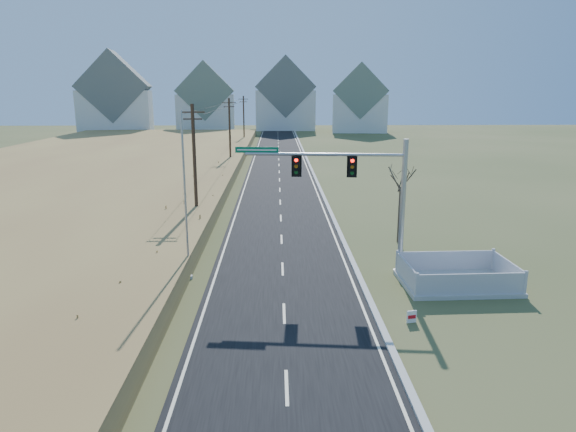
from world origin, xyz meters
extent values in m
plane|color=#414C24|center=(0.00, 0.00, 0.00)|extent=(260.00, 260.00, 0.00)
cube|color=black|center=(0.00, 50.00, 0.03)|extent=(8.00, 180.00, 0.06)
cube|color=#B2AFA8|center=(4.15, 50.00, 0.09)|extent=(0.30, 180.00, 0.18)
cube|color=#A28C49|center=(-24.00, 40.00, 0.65)|extent=(38.00, 110.00, 1.30)
cylinder|color=#422D1E|center=(-6.50, 15.00, 4.50)|extent=(0.26, 0.26, 9.00)
cube|color=#422D1E|center=(-6.50, 15.00, 8.40)|extent=(1.80, 0.10, 0.10)
cube|color=#422D1E|center=(-6.50, 15.00, 7.90)|extent=(1.40, 0.10, 0.10)
cylinder|color=#422D1E|center=(-6.50, 45.00, 4.50)|extent=(0.26, 0.26, 9.00)
cube|color=#422D1E|center=(-6.50, 45.00, 8.40)|extent=(1.80, 0.10, 0.10)
cube|color=#422D1E|center=(-6.50, 45.00, 7.90)|extent=(1.40, 0.10, 0.10)
cylinder|color=#422D1E|center=(-6.50, 75.00, 4.50)|extent=(0.26, 0.26, 9.00)
cube|color=#422D1E|center=(-6.50, 75.00, 8.40)|extent=(1.80, 0.10, 0.10)
cube|color=#422D1E|center=(-6.50, 75.00, 7.90)|extent=(1.40, 0.10, 0.10)
cube|color=white|center=(-38.00, 100.00, 5.00)|extent=(17.38, 13.12, 10.00)
cube|color=slate|center=(-38.00, 100.00, 10.90)|extent=(17.69, 13.38, 16.29)
cube|color=white|center=(-18.00, 108.00, 4.50)|extent=(14.66, 10.95, 9.00)
cube|color=slate|center=(-18.00, 108.00, 9.90)|extent=(14.93, 11.17, 14.26)
cube|color=white|center=(2.00, 112.00, 5.00)|extent=(15.00, 10.00, 10.00)
cube|color=slate|center=(2.00, 112.00, 10.90)|extent=(15.27, 10.20, 15.27)
cube|color=white|center=(20.00, 104.00, 4.50)|extent=(13.87, 10.31, 9.00)
cube|color=slate|center=(20.00, 104.00, 9.90)|extent=(14.12, 10.51, 13.24)
cylinder|color=#9EA0A5|center=(6.50, 3.26, 0.11)|extent=(0.64, 0.64, 0.21)
cylinder|color=#9EA0A5|center=(6.50, 3.26, 3.74)|extent=(0.28, 0.28, 7.48)
cylinder|color=#9EA0A5|center=(2.25, 3.67, 6.62)|extent=(8.52, 1.00, 0.17)
cube|color=black|center=(3.74, 3.53, 6.00)|extent=(0.37, 0.31, 1.05)
cube|color=black|center=(0.76, 3.82, 6.00)|extent=(0.37, 0.31, 1.05)
cube|color=#05603D|center=(-1.37, 4.03, 6.84)|extent=(2.34, 0.27, 0.32)
cube|color=#B7B5AD|center=(9.10, 1.44, 0.11)|extent=(5.84, 4.10, 0.22)
cube|color=#B9B8BE|center=(9.16, -0.36, 0.76)|extent=(5.41, 0.26, 1.08)
cube|color=#B9B8BE|center=(9.04, 3.24, 0.76)|extent=(5.41, 0.26, 1.08)
cube|color=#B9B8BE|center=(6.40, 1.35, 0.76)|extent=(0.20, 3.61, 1.08)
cube|color=#B9B8BE|center=(11.81, 1.53, 0.76)|extent=(0.20, 3.61, 1.08)
cube|color=white|center=(5.58, -3.00, 0.30)|extent=(0.46, 0.15, 0.57)
cube|color=red|center=(5.59, -3.03, 0.30)|extent=(0.36, 0.10, 0.16)
cylinder|color=#B7B5AD|center=(-5.10, 2.73, 0.09)|extent=(0.41, 0.41, 0.18)
cylinder|color=#9EA0A5|center=(-5.10, 2.73, 4.50)|extent=(0.11, 0.11, 9.00)
cylinder|color=#4C3F33|center=(7.84, 9.33, 1.81)|extent=(0.17, 0.17, 3.61)
camera|label=1|loc=(-0.30, -23.66, 9.94)|focal=32.00mm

